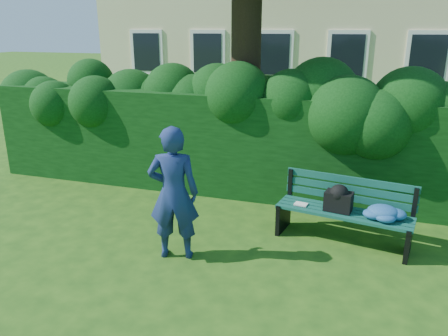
% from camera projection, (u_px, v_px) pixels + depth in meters
% --- Properties ---
extents(ground, '(80.00, 80.00, 0.00)m').
position_uv_depth(ground, '(211.00, 246.00, 6.05)').
color(ground, '#224C14').
rests_on(ground, ground).
extents(hedge, '(10.00, 1.00, 1.80)m').
position_uv_depth(hedge, '(251.00, 144.00, 7.76)').
color(hedge, black).
rests_on(hedge, ground).
extents(park_bench, '(1.90, 0.86, 0.89)m').
position_uv_depth(park_bench, '(353.00, 210.00, 5.99)').
color(park_bench, '#0F4B41').
rests_on(park_bench, ground).
extents(man_reading, '(0.73, 0.58, 1.76)m').
position_uv_depth(man_reading, '(174.00, 194.00, 5.53)').
color(man_reading, navy).
rests_on(man_reading, ground).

